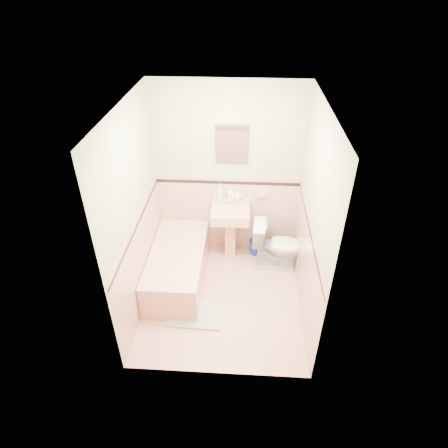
# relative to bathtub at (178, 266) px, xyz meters

# --- Properties ---
(floor) EXTENTS (2.20, 2.20, 0.00)m
(floor) POSITION_rel_bathtub_xyz_m (0.63, -0.33, -0.23)
(floor) COLOR #DBA18F
(floor) RESTS_ON ground
(ceiling) EXTENTS (2.20, 2.20, 0.00)m
(ceiling) POSITION_rel_bathtub_xyz_m (0.63, -0.33, 2.27)
(ceiling) COLOR white
(ceiling) RESTS_ON ground
(wall_back) EXTENTS (2.50, 0.00, 2.50)m
(wall_back) POSITION_rel_bathtub_xyz_m (0.63, 0.77, 1.02)
(wall_back) COLOR beige
(wall_back) RESTS_ON ground
(wall_front) EXTENTS (2.50, 0.00, 2.50)m
(wall_front) POSITION_rel_bathtub_xyz_m (0.63, -1.43, 1.02)
(wall_front) COLOR beige
(wall_front) RESTS_ON ground
(wall_left) EXTENTS (0.00, 2.50, 2.50)m
(wall_left) POSITION_rel_bathtub_xyz_m (-0.37, -0.33, 1.02)
(wall_left) COLOR beige
(wall_left) RESTS_ON ground
(wall_right) EXTENTS (0.00, 2.50, 2.50)m
(wall_right) POSITION_rel_bathtub_xyz_m (1.63, -0.33, 1.02)
(wall_right) COLOR beige
(wall_right) RESTS_ON ground
(wainscot_back) EXTENTS (2.00, 0.00, 2.00)m
(wainscot_back) POSITION_rel_bathtub_xyz_m (0.63, 0.76, 0.38)
(wainscot_back) COLOR #DDA694
(wainscot_back) RESTS_ON ground
(wainscot_front) EXTENTS (2.00, 0.00, 2.00)m
(wainscot_front) POSITION_rel_bathtub_xyz_m (0.63, -1.42, 0.38)
(wainscot_front) COLOR #DDA694
(wainscot_front) RESTS_ON ground
(wainscot_left) EXTENTS (0.00, 2.20, 2.20)m
(wainscot_left) POSITION_rel_bathtub_xyz_m (-0.36, -0.33, 0.38)
(wainscot_left) COLOR #DDA694
(wainscot_left) RESTS_ON ground
(wainscot_right) EXTENTS (0.00, 2.20, 2.20)m
(wainscot_right) POSITION_rel_bathtub_xyz_m (1.62, -0.33, 0.38)
(wainscot_right) COLOR #DDA694
(wainscot_right) RESTS_ON ground
(accent_back) EXTENTS (2.00, 0.00, 2.00)m
(accent_back) POSITION_rel_bathtub_xyz_m (0.63, 0.75, 0.90)
(accent_back) COLOR black
(accent_back) RESTS_ON ground
(accent_front) EXTENTS (2.00, 0.00, 2.00)m
(accent_front) POSITION_rel_bathtub_xyz_m (0.63, -1.41, 0.90)
(accent_front) COLOR black
(accent_front) RESTS_ON ground
(accent_left) EXTENTS (0.00, 2.20, 2.20)m
(accent_left) POSITION_rel_bathtub_xyz_m (-0.35, -0.33, 0.89)
(accent_left) COLOR black
(accent_left) RESTS_ON ground
(accent_right) EXTENTS (0.00, 2.20, 2.20)m
(accent_right) POSITION_rel_bathtub_xyz_m (1.61, -0.33, 0.89)
(accent_right) COLOR black
(accent_right) RESTS_ON ground
(cap_back) EXTENTS (2.00, 0.00, 2.00)m
(cap_back) POSITION_rel_bathtub_xyz_m (0.63, 0.75, 0.99)
(cap_back) COLOR #DB9B8E
(cap_back) RESTS_ON ground
(cap_front) EXTENTS (2.00, 0.00, 2.00)m
(cap_front) POSITION_rel_bathtub_xyz_m (0.63, -1.41, 0.99)
(cap_front) COLOR #DB9B8E
(cap_front) RESTS_ON ground
(cap_left) EXTENTS (0.00, 2.20, 2.20)m
(cap_left) POSITION_rel_bathtub_xyz_m (-0.35, -0.33, 1.00)
(cap_left) COLOR #DB9B8E
(cap_left) RESTS_ON ground
(cap_right) EXTENTS (0.00, 2.20, 2.20)m
(cap_right) POSITION_rel_bathtub_xyz_m (1.61, -0.33, 1.00)
(cap_right) COLOR #DB9B8E
(cap_right) RESTS_ON ground
(bathtub) EXTENTS (0.70, 1.50, 0.45)m
(bathtub) POSITION_rel_bathtub_xyz_m (0.00, 0.00, 0.00)
(bathtub) COLOR tan
(bathtub) RESTS_ON floor
(tub_faucet) EXTENTS (0.04, 0.12, 0.04)m
(tub_faucet) POSITION_rel_bathtub_xyz_m (0.00, 0.72, 0.41)
(tub_faucet) COLOR silver
(tub_faucet) RESTS_ON wall_back
(sink) EXTENTS (0.52, 0.48, 0.82)m
(sink) POSITION_rel_bathtub_xyz_m (0.68, 0.53, 0.19)
(sink) COLOR tan
(sink) RESTS_ON floor
(sink_faucet) EXTENTS (0.02, 0.02, 0.10)m
(sink_faucet) POSITION_rel_bathtub_xyz_m (0.68, 0.67, 0.72)
(sink_faucet) COLOR silver
(sink_faucet) RESTS_ON sink
(medicine_cabinet) EXTENTS (0.40, 0.04, 0.50)m
(medicine_cabinet) POSITION_rel_bathtub_xyz_m (0.68, 0.74, 1.47)
(medicine_cabinet) COLOR white
(medicine_cabinet) RESTS_ON wall_back
(soap_dish) EXTENTS (0.11, 0.07, 0.04)m
(soap_dish) POSITION_rel_bathtub_xyz_m (1.10, 0.73, 0.72)
(soap_dish) COLOR tan
(soap_dish) RESTS_ON wall_back
(soap_bottle_left) EXTENTS (0.11, 0.11, 0.24)m
(soap_bottle_left) POSITION_rel_bathtub_xyz_m (0.53, 0.71, 0.77)
(soap_bottle_left) COLOR #B2B2B2
(soap_bottle_left) RESTS_ON sink
(soap_bottle_mid) EXTENTS (0.09, 0.09, 0.18)m
(soap_bottle_mid) POSITION_rel_bathtub_xyz_m (0.69, 0.71, 0.75)
(soap_bottle_mid) COLOR #B2B2B2
(soap_bottle_mid) RESTS_ON sink
(soap_bottle_right) EXTENTS (0.13, 0.13, 0.16)m
(soap_bottle_right) POSITION_rel_bathtub_xyz_m (0.77, 0.71, 0.73)
(soap_bottle_right) COLOR #B2B2B2
(soap_bottle_right) RESTS_ON sink
(tube) EXTENTS (0.04, 0.04, 0.12)m
(tube) POSITION_rel_bathtub_xyz_m (0.46, 0.71, 0.72)
(tube) COLOR white
(tube) RESTS_ON sink
(toilet) EXTENTS (0.73, 0.45, 0.71)m
(toilet) POSITION_rel_bathtub_xyz_m (1.35, 0.38, 0.13)
(toilet) COLOR white
(toilet) RESTS_ON floor
(bucket) EXTENTS (0.28, 0.28, 0.23)m
(bucket) POSITION_rel_bathtub_xyz_m (1.07, 0.64, -0.11)
(bucket) COLOR #1126A3
(bucket) RESTS_ON floor
(bath_mat) EXTENTS (0.70, 0.48, 0.03)m
(bath_mat) POSITION_rel_bathtub_xyz_m (0.30, -0.64, -0.21)
(bath_mat) COLOR gray
(bath_mat) RESTS_ON floor
(shoe) EXTENTS (0.16, 0.08, 0.06)m
(shoe) POSITION_rel_bathtub_xyz_m (0.16, -0.64, -0.17)
(shoe) COLOR #BF1E59
(shoe) RESTS_ON bath_mat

